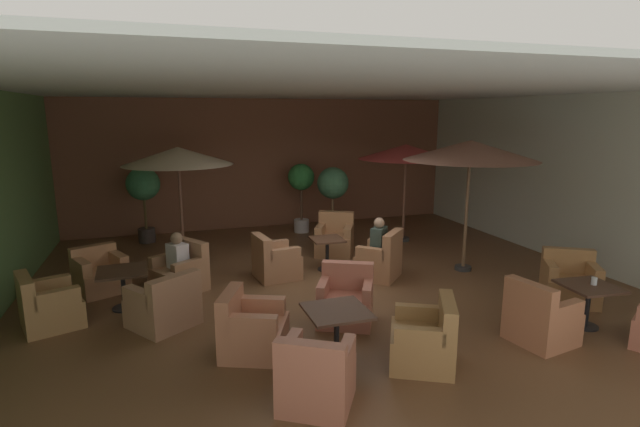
# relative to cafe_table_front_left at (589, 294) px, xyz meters

# --- Properties ---
(ground_plane) EXTENTS (10.50, 10.19, 0.02)m
(ground_plane) POSITION_rel_cafe_table_front_left_xyz_m (-2.98, 2.73, -0.51)
(ground_plane) COLOR brown
(wall_back_brick) EXTENTS (10.50, 0.08, 3.41)m
(wall_back_brick) POSITION_rel_cafe_table_front_left_xyz_m (-2.98, 7.79, 1.21)
(wall_back_brick) COLOR brown
(wall_back_brick) RESTS_ON ground_plane
(wall_right_plain) EXTENTS (0.08, 10.19, 3.41)m
(wall_right_plain) POSITION_rel_cafe_table_front_left_xyz_m (2.23, 2.73, 1.21)
(wall_right_plain) COLOR silver
(wall_right_plain) RESTS_ON ground_plane
(ceiling_slab) EXTENTS (10.50, 10.19, 0.06)m
(ceiling_slab) POSITION_rel_cafe_table_front_left_xyz_m (-2.98, 2.73, 2.94)
(ceiling_slab) COLOR silver
(ceiling_slab) RESTS_ON wall_back_brick
(cafe_table_front_left) EXTENTS (0.77, 0.77, 0.64)m
(cafe_table_front_left) POSITION_rel_cafe_table_front_left_xyz_m (0.00, 0.00, 0.00)
(cafe_table_front_left) COLOR black
(cafe_table_front_left) RESTS_ON ground_plane
(armchair_front_left_east) EXTENTS (1.06, 1.03, 0.83)m
(armchair_front_left_east) POSITION_rel_cafe_table_front_left_xyz_m (0.54, 0.86, -0.19)
(armchair_front_left_east) COLOR #AE7946
(armchair_front_left_east) RESTS_ON ground_plane
(armchair_front_left_south) EXTENTS (0.85, 0.84, 0.89)m
(armchair_front_left_south) POSITION_rel_cafe_table_front_left_xyz_m (-1.00, -0.17, -0.17)
(armchair_front_left_south) COLOR #B36F4B
(armchair_front_left_south) RESTS_ON ground_plane
(cafe_table_front_right) EXTENTS (0.63, 0.63, 0.64)m
(cafe_table_front_right) POSITION_rel_cafe_table_front_left_xyz_m (-2.70, 3.64, -0.04)
(cafe_table_front_right) COLOR black
(cafe_table_front_right) RESTS_ON ground_plane
(armchair_front_right_north) EXTENTS (1.04, 1.04, 0.91)m
(armchair_front_right_north) POSITION_rel_cafe_table_front_left_xyz_m (-1.92, 2.88, -0.17)
(armchair_front_right_north) COLOR #B0744D
(armchair_front_right_north) RESTS_ON ground_plane
(armchair_front_right_east) EXTENTS (1.04, 1.02, 0.90)m
(armchair_front_right_east) POSITION_rel_cafe_table_front_left_xyz_m (-2.19, 4.62, -0.17)
(armchair_front_right_east) COLOR #A66F45
(armchair_front_right_east) RESTS_ON ground_plane
(armchair_front_right_south) EXTENTS (0.85, 0.83, 0.83)m
(armchair_front_right_south) POSITION_rel_cafe_table_front_left_xyz_m (-3.79, 3.50, -0.19)
(armchair_front_right_south) COLOR #AE7651
(armchair_front_right_south) RESTS_ON ground_plane
(cafe_table_mid_center) EXTENTS (0.78, 0.78, 0.64)m
(cafe_table_mid_center) POSITION_rel_cafe_table_front_left_xyz_m (-6.38, 2.81, -0.00)
(cafe_table_mid_center) COLOR black
(cafe_table_mid_center) RESTS_ON ground_plane
(armchair_mid_center_north) EXTENTS (1.01, 1.01, 0.77)m
(armchair_mid_center_north) POSITION_rel_cafe_table_front_left_xyz_m (-6.83, 3.76, -0.20)
(armchair_mid_center_north) COLOR #B77A4E
(armchair_mid_center_north) RESTS_ON ground_plane
(armchair_mid_center_east) EXTENTS (0.98, 1.01, 0.81)m
(armchair_mid_center_east) POSITION_rel_cafe_table_front_left_xyz_m (-7.38, 2.45, -0.19)
(armchair_mid_center_east) COLOR #A57645
(armchair_mid_center_east) RESTS_ON ground_plane
(armchair_mid_center_south) EXTENTS (1.12, 1.11, 0.82)m
(armchair_mid_center_south) POSITION_rel_cafe_table_front_left_xyz_m (-5.78, 1.93, -0.19)
(armchair_mid_center_south) COLOR #A87756
(armchair_mid_center_south) RESTS_ON ground_plane
(armchair_mid_center_west) EXTENTS (1.05, 1.06, 0.85)m
(armchair_mid_center_west) POSITION_rel_cafe_table_front_left_xyz_m (-5.49, 3.38, -0.19)
(armchair_mid_center_west) COLOR #AB7752
(armchair_mid_center_west) RESTS_ON ground_plane
(cafe_table_rear_right) EXTENTS (0.77, 0.77, 0.64)m
(cafe_table_rear_right) POSITION_rel_cafe_table_front_left_xyz_m (-3.73, 0.31, -0.01)
(cafe_table_rear_right) COLOR black
(cafe_table_rear_right) RESTS_ON ground_plane
(armchair_rear_right_north) EXTENTS (1.02, 1.01, 0.83)m
(armchair_rear_right_north) POSITION_rel_cafe_table_front_left_xyz_m (-4.73, 0.74, -0.18)
(armchair_rear_right_north) COLOR #B6704E
(armchair_rear_right_north) RESTS_ON ground_plane
(armchair_rear_right_east) EXTENTS (0.99, 0.99, 0.84)m
(armchair_rear_right_east) POSITION_rel_cafe_table_front_left_xyz_m (-4.30, -0.62, -0.18)
(armchair_rear_right_east) COLOR #B3684E
(armchair_rear_right_east) RESTS_ON ground_plane
(armchair_rear_right_south) EXTENTS (1.04, 1.06, 0.85)m
(armchair_rear_right_south) POSITION_rel_cafe_table_front_left_xyz_m (-2.76, -0.20, -0.19)
(armchair_rear_right_south) COLOR #A37542
(armchair_rear_right_south) RESTS_ON ground_plane
(armchair_rear_right_west) EXTENTS (1.03, 1.02, 0.84)m
(armchair_rear_right_west) POSITION_rel_cafe_table_front_left_xyz_m (-3.23, 1.28, -0.19)
(armchair_rear_right_west) COLOR #B76851
(armchair_rear_right_west) RESTS_ON ground_plane
(patio_umbrella_tall_red) EXTENTS (2.51, 2.51, 2.54)m
(patio_umbrella_tall_red) POSITION_rel_cafe_table_front_left_xyz_m (-0.16, 2.79, 1.84)
(patio_umbrella_tall_red) COLOR #2D2D2D
(patio_umbrella_tall_red) RESTS_ON ground_plane
(patio_umbrella_center_beige) EXTENTS (2.23, 2.23, 2.37)m
(patio_umbrella_center_beige) POSITION_rel_cafe_table_front_left_xyz_m (-5.36, 5.28, 1.67)
(patio_umbrella_center_beige) COLOR #2D2D2D
(patio_umbrella_center_beige) RESTS_ON ground_plane
(patio_umbrella_near_wall) EXTENTS (2.22, 2.22, 2.33)m
(patio_umbrella_near_wall) POSITION_rel_cafe_table_front_left_xyz_m (-0.23, 5.17, 1.64)
(patio_umbrella_near_wall) COLOR #2D2D2D
(patio_umbrella_near_wall) RESTS_ON ground_plane
(potted_tree_left_corner) EXTENTS (0.76, 0.76, 1.78)m
(potted_tree_left_corner) POSITION_rel_cafe_table_front_left_xyz_m (-1.82, 5.78, 0.71)
(potted_tree_left_corner) COLOR #353331
(potted_tree_left_corner) RESTS_ON ground_plane
(potted_tree_mid_left) EXTENTS (0.77, 0.77, 1.80)m
(potted_tree_mid_left) POSITION_rel_cafe_table_front_left_xyz_m (-6.13, 6.97, 0.78)
(potted_tree_mid_left) COLOR #3B302D
(potted_tree_mid_left) RESTS_ON ground_plane
(potted_tree_mid_right) EXTENTS (0.67, 0.67, 1.78)m
(potted_tree_mid_right) POSITION_rel_cafe_table_front_left_xyz_m (-2.33, 6.78, 0.76)
(potted_tree_mid_right) COLOR silver
(potted_tree_mid_right) RESTS_ON ground_plane
(patron_blue_shirt) EXTENTS (0.41, 0.41, 0.70)m
(patron_blue_shirt) POSITION_rel_cafe_table_front_left_xyz_m (-1.95, 2.91, 0.26)
(patron_blue_shirt) COLOR #313D35
(patron_blue_shirt) RESTS_ON ground_plane
(patron_by_window) EXTENTS (0.39, 0.41, 0.63)m
(patron_by_window) POSITION_rel_cafe_table_front_left_xyz_m (-5.53, 3.36, 0.19)
(patron_by_window) COLOR silver
(patron_by_window) RESTS_ON ground_plane
(iced_drink_cup) EXTENTS (0.08, 0.08, 0.11)m
(iced_drink_cup) POSITION_rel_cafe_table_front_left_xyz_m (0.07, 0.00, 0.19)
(iced_drink_cup) COLOR white
(iced_drink_cup) RESTS_ON cafe_table_front_left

